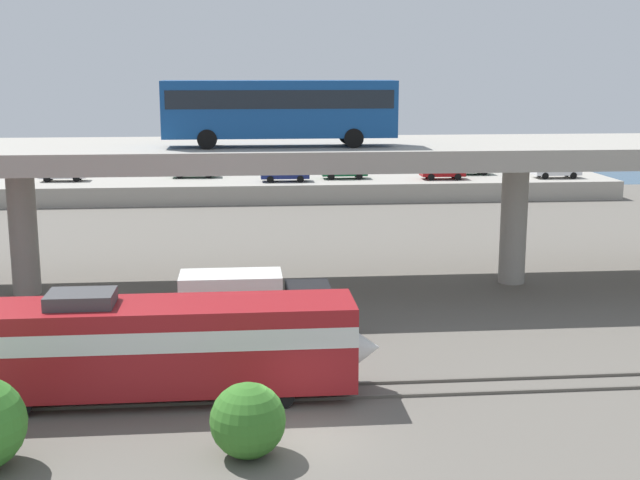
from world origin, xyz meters
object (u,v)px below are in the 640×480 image
(parked_car_1, at_px, (195,169))
(parked_car_2, at_px, (556,170))
(parked_car_4, at_px, (285,173))
(train_locomotive, at_px, (174,342))
(parked_car_6, at_px, (63,173))
(parked_car_0, at_px, (469,167))
(parked_car_3, at_px, (344,171))
(transit_bus_on_overpass, at_px, (279,107))
(parked_car_5, at_px, (443,171))
(service_truck_west, at_px, (251,303))

(parked_car_1, height_order, parked_car_2, same)
(parked_car_2, distance_m, parked_car_4, 26.12)
(parked_car_1, xyz_separation_m, parked_car_4, (8.55, -3.81, 0.00))
(parked_car_1, bearing_deg, train_locomotive, 92.01)
(parked_car_6, bearing_deg, parked_car_2, -2.48)
(train_locomotive, distance_m, parked_car_1, 52.39)
(parked_car_0, xyz_separation_m, parked_car_3, (-12.82, -2.15, -0.00))
(transit_bus_on_overpass, height_order, parked_car_3, transit_bus_on_overpass)
(parked_car_0, xyz_separation_m, parked_car_2, (7.61, -3.51, -0.00))
(parked_car_0, xyz_separation_m, parked_car_1, (-27.06, 0.14, -0.00))
(parked_car_1, height_order, parked_car_6, same)
(parked_car_2, relative_size, parked_car_5, 1.08)
(train_locomotive, distance_m, parked_car_5, 53.45)
(parked_car_1, distance_m, parked_car_5, 23.87)
(parked_car_2, distance_m, parked_car_5, 11.07)
(parked_car_1, height_order, parked_car_5, same)
(parked_car_3, distance_m, parked_car_6, 26.46)
(parked_car_0, xyz_separation_m, parked_car_6, (-39.26, -1.48, -0.00))
(service_truck_west, height_order, parked_car_5, parked_car_5)
(parked_car_3, bearing_deg, service_truck_west, -102.45)
(parked_car_2, height_order, parked_car_4, same)
(transit_bus_on_overpass, bearing_deg, parked_car_4, -93.47)
(parked_car_5, bearing_deg, parked_car_4, 1.04)
(service_truck_west, height_order, parked_car_1, parked_car_1)
(parked_car_1, bearing_deg, parked_car_5, 171.47)
(service_truck_west, height_order, parked_car_4, parked_car_4)
(train_locomotive, height_order, service_truck_west, train_locomotive)
(transit_bus_on_overpass, bearing_deg, parked_car_2, -129.14)
(parked_car_2, height_order, parked_car_3, same)
(parked_car_4, bearing_deg, service_truck_west, 84.77)
(parked_car_0, distance_m, parked_car_6, 39.29)
(train_locomotive, bearing_deg, parked_car_4, 82.13)
(service_truck_west, height_order, parked_car_3, parked_car_3)
(train_locomotive, bearing_deg, parked_car_5, 65.97)
(parked_car_5, bearing_deg, parked_car_0, -135.46)
(transit_bus_on_overpass, bearing_deg, parked_car_0, -118.35)
(parked_car_0, bearing_deg, train_locomotive, 64.22)
(parked_car_2, distance_m, parked_car_6, 46.92)
(parked_car_0, bearing_deg, parked_car_6, 2.16)
(parked_car_0, relative_size, parked_car_3, 1.02)
(parked_car_0, distance_m, parked_car_4, 18.87)
(parked_car_3, xyz_separation_m, parked_car_6, (-26.45, 0.67, -0.00))
(parked_car_0, height_order, parked_car_6, same)
(service_truck_west, xyz_separation_m, parked_car_5, (18.85, 41.72, 0.89))
(parked_car_3, bearing_deg, train_locomotive, -103.91)
(train_locomotive, xyz_separation_m, parked_car_3, (12.40, 50.06, 0.34))
(transit_bus_on_overpass, height_order, parked_car_6, transit_bus_on_overpass)
(train_locomotive, bearing_deg, service_truck_west, 67.67)
(transit_bus_on_overpass, distance_m, parked_car_1, 39.60)
(service_truck_west, xyz_separation_m, parked_car_2, (29.91, 41.60, 0.89))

